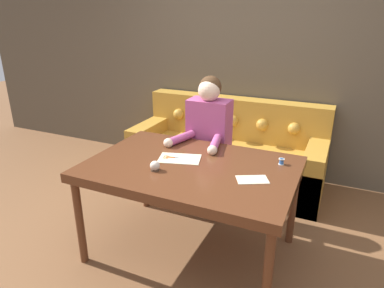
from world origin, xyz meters
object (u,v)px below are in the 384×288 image
dining_table (191,173)px  couch (227,154)px  pin_cushion (155,166)px  person (208,147)px  scissors (172,158)px  thread_spool (281,161)px

dining_table → couch: size_ratio=0.73×
dining_table → couch: (-0.16, 1.34, -0.38)m
couch → pin_cushion: bearing=-91.1°
person → pin_cushion: bearing=-94.6°
person → scissors: bearing=-96.3°
scissors → pin_cushion: (-0.00, -0.25, 0.03)m
dining_table → scissors: (-0.19, 0.06, 0.07)m
dining_table → person: size_ratio=1.17×
couch → thread_spool: 1.39m
person → couch: bearing=93.2°
dining_table → pin_cushion: size_ratio=21.38×
scissors → thread_spool: (0.79, 0.23, 0.02)m
person → scissors: size_ratio=6.20×
dining_table → pin_cushion: bearing=-134.2°
person → scissors: (-0.07, -0.60, 0.12)m
dining_table → person: bearing=100.6°
scissors → thread_spool: thread_spool is taller
thread_spool → pin_cushion: bearing=-149.0°
thread_spool → pin_cushion: pin_cushion is taller
pin_cushion → thread_spool: bearing=31.0°
pin_cushion → dining_table: bearing=45.8°
dining_table → person: (-0.12, 0.65, -0.05)m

